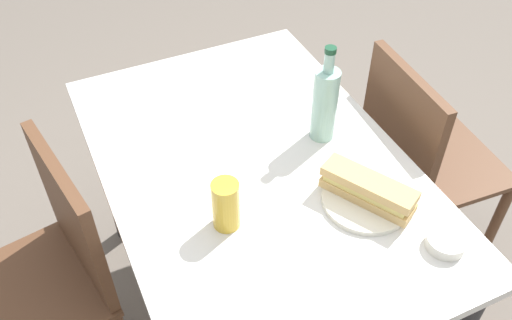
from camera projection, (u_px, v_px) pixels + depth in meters
ground_plane at (256, 308)px, 2.03m from camera, size 8.00×8.00×0.00m
dining_table at (256, 192)px, 1.60m from camera, size 1.19×0.80×0.73m
chair_far at (417, 159)px, 1.86m from camera, size 0.42×0.42×0.87m
chair_near at (51, 275)px, 1.53m from camera, size 0.47×0.47×0.87m
plate_near at (366, 200)px, 1.42m from camera, size 0.23×0.23×0.01m
baguette_sandwich_near at (368, 189)px, 1.40m from camera, size 0.25×0.18×0.07m
knife_near at (372, 183)px, 1.45m from camera, size 0.17×0.08×0.01m
water_bottle at (325, 103)px, 1.53m from camera, size 0.07×0.07×0.29m
beer_glass at (226, 205)px, 1.33m from camera, size 0.07×0.07×0.14m
olive_bowl at (446, 242)px, 1.32m from camera, size 0.09×0.09×0.03m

